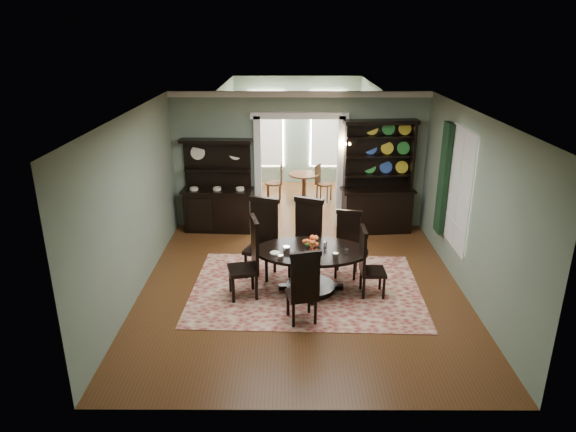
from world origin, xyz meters
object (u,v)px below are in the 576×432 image
dining_table (311,262)px  parlor_table (304,183)px  welsh_dresser (377,192)px  sideboard (218,199)px

dining_table → parlor_table: (0.00, 4.86, -0.05)m
dining_table → welsh_dresser: 3.20m
dining_table → welsh_dresser: (1.54, 2.78, 0.36)m
dining_table → parlor_table: 4.86m
welsh_dresser → parlor_table: 2.61m
dining_table → sideboard: sideboard is taller
dining_table → sideboard: (-1.93, 2.81, 0.18)m
welsh_dresser → parlor_table: size_ratio=3.15×
sideboard → dining_table: bearing=-52.1°
sideboard → parlor_table: sideboard is taller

